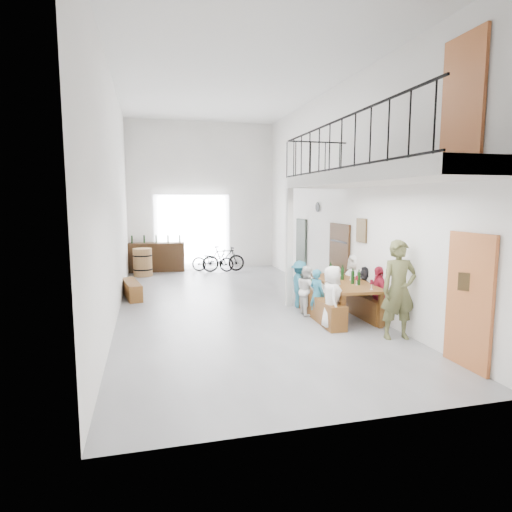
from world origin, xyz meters
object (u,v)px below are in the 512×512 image
object	(u,v)px
oak_barrel	(143,262)
serving_counter	(157,257)
tasting_table	(345,285)
bench_inner	(320,307)
side_bench	(132,289)
host_standing	(399,290)
bicycle_near	(213,260)

from	to	relation	value
oak_barrel	serving_counter	bearing A→B (deg)	61.54
tasting_table	oak_barrel	distance (m)	7.82
tasting_table	bench_inner	xyz separation A→B (m)	(-0.61, -0.04, -0.45)
side_bench	host_standing	size ratio (longest dim) A/B	0.82
oak_barrel	host_standing	xyz separation A→B (m)	(4.70, -8.13, 0.45)
serving_counter	host_standing	world-z (taller)	host_standing
tasting_table	host_standing	size ratio (longest dim) A/B	1.30
side_bench	tasting_table	bearing A→B (deg)	-33.42
tasting_table	bench_inner	world-z (taller)	tasting_table
tasting_table	bench_inner	distance (m)	0.76
bench_inner	serving_counter	distance (m)	8.10
side_bench	serving_counter	distance (m)	4.31
tasting_table	bench_inner	bearing A→B (deg)	-171.04
bench_inner	oak_barrel	xyz separation A→B (m)	(-3.83, 6.47, 0.22)
oak_barrel	host_standing	world-z (taller)	host_standing
serving_counter	host_standing	xyz separation A→B (m)	(4.21, -9.03, 0.40)
tasting_table	side_bench	bearing A→B (deg)	151.98
bicycle_near	tasting_table	bearing A→B (deg)	-143.79
oak_barrel	bicycle_near	bearing A→B (deg)	8.46
side_bench	serving_counter	bearing A→B (deg)	79.95
tasting_table	host_standing	world-z (taller)	host_standing
bench_inner	tasting_table	bearing A→B (deg)	5.77
oak_barrel	bicycle_near	xyz separation A→B (m)	(2.48, 0.37, -0.07)
bench_inner	side_bench	size ratio (longest dim) A/B	1.46
tasting_table	oak_barrel	xyz separation A→B (m)	(-4.44, 6.43, -0.23)
side_bench	serving_counter	world-z (taller)	serving_counter
oak_barrel	serving_counter	size ratio (longest dim) A/B	0.48
oak_barrel	tasting_table	bearing A→B (deg)	-55.36
serving_counter	host_standing	distance (m)	9.98
tasting_table	serving_counter	size ratio (longest dim) A/B	1.21
oak_barrel	side_bench	bearing A→B (deg)	-94.47
host_standing	side_bench	bearing A→B (deg)	143.26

